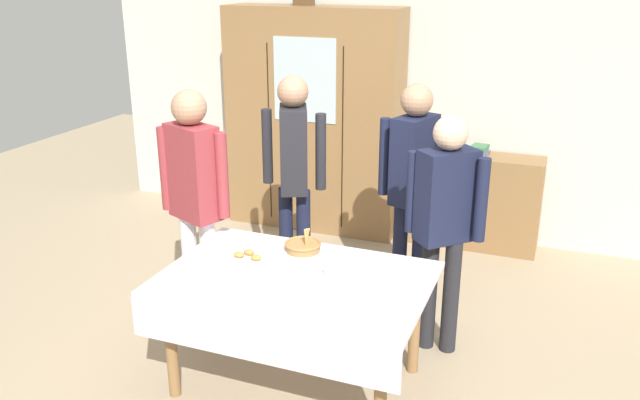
# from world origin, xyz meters

# --- Properties ---
(ground_plane) EXTENTS (12.00, 12.00, 0.00)m
(ground_plane) POSITION_xyz_m (0.00, 0.00, 0.00)
(ground_plane) COLOR tan
(ground_plane) RESTS_ON ground
(back_wall) EXTENTS (6.40, 0.10, 2.70)m
(back_wall) POSITION_xyz_m (0.00, 2.65, 1.35)
(back_wall) COLOR silver
(back_wall) RESTS_ON ground
(dining_table) EXTENTS (1.58, 1.06, 0.74)m
(dining_table) POSITION_xyz_m (0.00, -0.23, 0.64)
(dining_table) COLOR olive
(dining_table) RESTS_ON ground
(wall_cabinet) EXTENTS (1.70, 0.46, 2.14)m
(wall_cabinet) POSITION_xyz_m (-0.90, 2.35, 1.07)
(wall_cabinet) COLOR olive
(wall_cabinet) RESTS_ON ground
(bookshelf_low) EXTENTS (1.16, 0.35, 0.88)m
(bookshelf_low) POSITION_xyz_m (0.68, 2.41, 0.44)
(bookshelf_low) COLOR olive
(bookshelf_low) RESTS_ON ground
(book_stack) EXTENTS (0.18, 0.23, 0.09)m
(book_stack) POSITION_xyz_m (0.68, 2.41, 0.92)
(book_stack) COLOR #664C7A
(book_stack) RESTS_ON bookshelf_low
(tea_cup_mid_left) EXTENTS (0.13, 0.13, 0.06)m
(tea_cup_mid_left) POSITION_xyz_m (-0.60, -0.51, 0.77)
(tea_cup_mid_left) COLOR white
(tea_cup_mid_left) RESTS_ON dining_table
(tea_cup_mid_right) EXTENTS (0.13, 0.13, 0.06)m
(tea_cup_mid_right) POSITION_xyz_m (0.19, -0.12, 0.77)
(tea_cup_mid_right) COLOR white
(tea_cup_mid_right) RESTS_ON dining_table
(tea_cup_near_left) EXTENTS (0.13, 0.13, 0.06)m
(tea_cup_near_left) POSITION_xyz_m (-0.58, 0.15, 0.77)
(tea_cup_near_left) COLOR white
(tea_cup_near_left) RESTS_ON dining_table
(tea_cup_far_right) EXTENTS (0.13, 0.13, 0.06)m
(tea_cup_far_right) POSITION_xyz_m (-0.01, -0.17, 0.77)
(tea_cup_far_right) COLOR white
(tea_cup_far_right) RESTS_ON dining_table
(bread_basket) EXTENTS (0.24, 0.24, 0.16)m
(bread_basket) POSITION_xyz_m (-0.10, 0.16, 0.78)
(bread_basket) COLOR #9E7542
(bread_basket) RESTS_ON dining_table
(pastry_plate) EXTENTS (0.28, 0.28, 0.05)m
(pastry_plate) POSITION_xyz_m (-0.37, -0.10, 0.76)
(pastry_plate) COLOR white
(pastry_plate) RESTS_ON dining_table
(spoon_mid_right) EXTENTS (0.12, 0.02, 0.01)m
(spoon_mid_right) POSITION_xyz_m (-0.08, -0.50, 0.75)
(spoon_mid_right) COLOR silver
(spoon_mid_right) RESTS_ON dining_table
(spoon_far_right) EXTENTS (0.12, 0.02, 0.01)m
(spoon_far_right) POSITION_xyz_m (-0.40, -0.53, 0.75)
(spoon_far_right) COLOR silver
(spoon_far_right) RESTS_ON dining_table
(spoon_front_edge) EXTENTS (0.12, 0.02, 0.01)m
(spoon_front_edge) POSITION_xyz_m (0.60, -0.29, 0.75)
(spoon_front_edge) COLOR silver
(spoon_front_edge) RESTS_ON dining_table
(person_behind_table_right) EXTENTS (0.52, 0.41, 1.73)m
(person_behind_table_right) POSITION_xyz_m (-0.51, 0.97, 1.06)
(person_behind_table_right) COLOR #191E38
(person_behind_table_right) RESTS_ON ground
(person_near_right_end) EXTENTS (0.52, 0.40, 1.63)m
(person_near_right_end) POSITION_xyz_m (0.74, 0.53, 0.99)
(person_near_right_end) COLOR #232328
(person_near_right_end) RESTS_ON ground
(person_behind_table_left) EXTENTS (0.52, 0.40, 1.72)m
(person_behind_table_left) POSITION_xyz_m (0.39, 1.05, 1.05)
(person_behind_table_left) COLOR #191E38
(person_behind_table_left) RESTS_ON ground
(person_beside_shelf) EXTENTS (0.52, 0.32, 1.74)m
(person_beside_shelf) POSITION_xyz_m (-0.90, 0.18, 1.07)
(person_beside_shelf) COLOR silver
(person_beside_shelf) RESTS_ON ground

